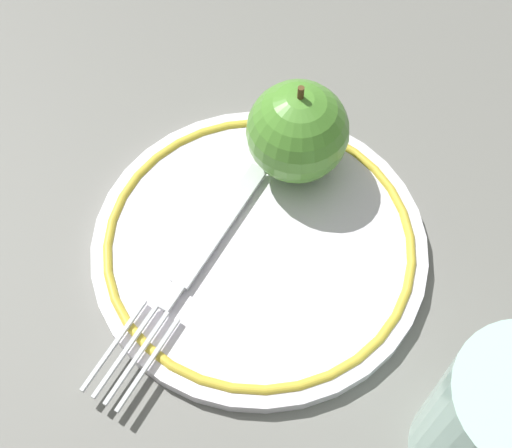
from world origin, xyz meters
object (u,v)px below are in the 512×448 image
plate (256,245)px  drinking_glass (500,427)px  fork (191,267)px  apple_red_whole (298,132)px

plate → drinking_glass: size_ratio=2.09×
fork → drinking_glass: drinking_glass is taller
plate → fork: fork is taller
apple_red_whole → plate: bearing=64.3°
plate → apple_red_whole: bearing=-115.7°
drinking_glass → apple_red_whole: bearing=-65.4°
apple_red_whole → drinking_glass: 0.21m
apple_red_whole → fork: 0.11m
fork → drinking_glass: size_ratio=1.61×
apple_red_whole → drinking_glass: drinking_glass is taller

